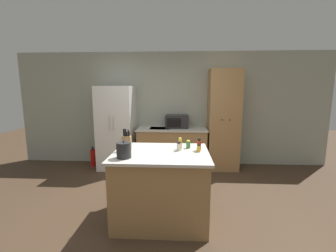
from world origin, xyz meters
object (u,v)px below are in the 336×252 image
at_px(kettle, 124,150).
at_px(spice_bottle_short_red, 179,147).
at_px(spice_bottle_green_herb, 199,145).
at_px(microwave, 177,121).
at_px(spice_bottle_pale_salt, 180,144).
at_px(spice_bottle_tall_dark, 199,148).
at_px(fire_extinguisher, 93,157).
at_px(pantry_cabinet, 223,120).
at_px(knife_block, 127,143).
at_px(spice_bottle_amber_oil, 188,145).
at_px(refrigerator, 117,128).

bearing_deg(kettle, spice_bottle_short_red, 28.02).
bearing_deg(spice_bottle_green_herb, spice_bottle_short_red, -171.21).
xyz_separation_m(microwave, spice_bottle_short_red, (0.06, -2.08, -0.04)).
distance_m(spice_bottle_green_herb, spice_bottle_pale_salt, 0.26).
xyz_separation_m(spice_bottle_tall_dark, spice_bottle_short_red, (-0.26, 0.04, 0.01)).
relative_size(spice_bottle_short_red, fire_extinguisher, 0.27).
xyz_separation_m(pantry_cabinet, knife_block, (-1.66, -2.05, -0.04)).
relative_size(knife_block, spice_bottle_amber_oil, 2.63).
xyz_separation_m(spice_bottle_amber_oil, fire_extinguisher, (-2.12, 1.82, -0.80)).
distance_m(knife_block, kettle, 0.31).
distance_m(microwave, spice_bottle_amber_oil, 1.96).
relative_size(refrigerator, spice_bottle_short_red, 14.91).
bearing_deg(spice_bottle_tall_dark, kettle, -161.47).
height_order(pantry_cabinet, kettle, pantry_cabinet).
xyz_separation_m(spice_bottle_amber_oil, spice_bottle_pale_salt, (-0.11, -0.04, 0.02)).
bearing_deg(knife_block, fire_extinguisher, 122.84).
height_order(refrigerator, microwave, refrigerator).
distance_m(refrigerator, kettle, 2.41).
xyz_separation_m(refrigerator, spice_bottle_tall_dark, (1.67, -1.98, 0.08)).
bearing_deg(refrigerator, kettle, -72.00).
distance_m(spice_bottle_pale_salt, fire_extinguisher, 2.86).
distance_m(microwave, spice_bottle_pale_salt, 1.99).
distance_m(microwave, fire_extinguisher, 2.11).
bearing_deg(spice_bottle_tall_dark, pantry_cabinet, 71.15).
bearing_deg(spice_bottle_pale_salt, spice_bottle_tall_dark, -29.31).
xyz_separation_m(spice_bottle_tall_dark, fire_extinguisher, (-2.25, 2.00, -0.79)).
bearing_deg(spice_bottle_tall_dark, knife_block, -179.91).
height_order(knife_block, spice_bottle_tall_dark, knife_block).
relative_size(refrigerator, spice_bottle_tall_dark, 17.63).
xyz_separation_m(knife_block, fire_extinguisher, (-1.29, 2.00, -0.85)).
bearing_deg(refrigerator, spice_bottle_green_herb, -48.55).
relative_size(spice_bottle_amber_oil, fire_extinguisher, 0.25).
bearing_deg(spice_bottle_pale_salt, spice_bottle_green_herb, -11.47).
bearing_deg(kettle, pantry_cabinet, 55.48).
relative_size(knife_block, fire_extinguisher, 0.66).
bearing_deg(knife_block, spice_bottle_green_herb, 5.11).
xyz_separation_m(pantry_cabinet, spice_bottle_tall_dark, (-0.70, -2.05, -0.10)).
relative_size(pantry_cabinet, spice_bottle_pale_salt, 13.87).
relative_size(kettle, fire_extinguisher, 0.47).
bearing_deg(kettle, spice_bottle_tall_dark, 18.53).
distance_m(spice_bottle_green_herb, fire_extinguisher, 3.08).
relative_size(refrigerator, fire_extinguisher, 4.02).
height_order(spice_bottle_pale_salt, kettle, kettle).
distance_m(refrigerator, spice_bottle_amber_oil, 2.37).
relative_size(microwave, fire_extinguisher, 1.13).
distance_m(spice_bottle_tall_dark, spice_bottle_short_red, 0.26).
bearing_deg(pantry_cabinet, refrigerator, -178.51).
bearing_deg(fire_extinguisher, refrigerator, -1.85).
xyz_separation_m(spice_bottle_tall_dark, spice_bottle_green_herb, (0.01, 0.09, 0.03)).
distance_m(microwave, kettle, 2.51).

